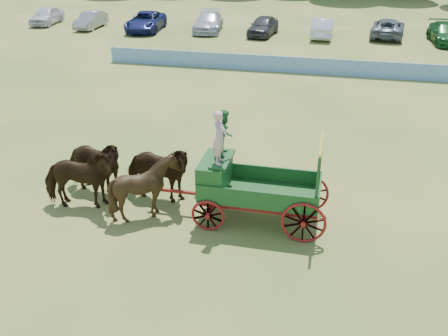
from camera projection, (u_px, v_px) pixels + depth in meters
ground at (278, 219)px, 16.63m from camera, size 160.00×160.00×0.00m
horse_lead_left at (79, 180)px, 16.82m from camera, size 2.76×1.65×2.18m
horse_lead_right at (93, 166)px, 17.78m from camera, size 2.73×1.58×2.18m
horse_wheel_left at (146, 187)px, 16.35m from camera, size 2.18×1.99×2.18m
horse_wheel_right at (157, 173)px, 17.31m from camera, size 2.67×1.40×2.18m
farm_dray at (238, 174)px, 16.00m from camera, size 6.00×2.00×3.86m
sponsor_banner at (298, 65)px, 32.31m from camera, size 26.00×0.08×1.05m
parked_cars at (342, 29)px, 41.77m from camera, size 57.54×7.86×1.65m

